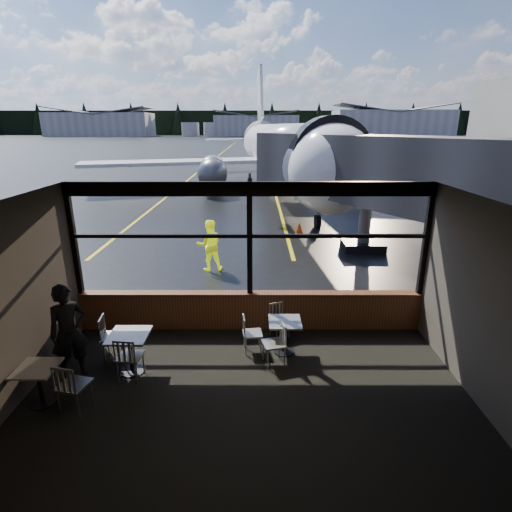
{
  "coord_description": "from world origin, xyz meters",
  "views": [
    {
      "loc": [
        0.15,
        -8.59,
        4.64
      ],
      "look_at": [
        0.14,
        1.0,
        1.5
      ],
      "focal_mm": 28.0,
      "sensor_mm": 36.0,
      "label": 1
    }
  ],
  "objects_px": {
    "chair_mid_s": "(130,357)",
    "passenger": "(69,332)",
    "airliner": "(282,115)",
    "ground_crew": "(210,245)",
    "cafe_table_mid": "(131,353)",
    "chair_left_s": "(74,385)",
    "chair_near_e": "(274,344)",
    "cone_nose": "(299,228)",
    "chair_near_n": "(280,321)",
    "chair_near_w": "(252,334)",
    "cafe_table_left": "(40,386)",
    "jet_bridge": "(354,189)",
    "chair_mid_w": "(114,337)",
    "cafe_table_near": "(284,337)"
  },
  "relations": [
    {
      "from": "cafe_table_near",
      "to": "cafe_table_mid",
      "type": "bearing_deg",
      "value": -166.89
    },
    {
      "from": "passenger",
      "to": "chair_mid_s",
      "type": "bearing_deg",
      "value": -41.65
    },
    {
      "from": "cafe_table_near",
      "to": "chair_mid_s",
      "type": "bearing_deg",
      "value": -162.88
    },
    {
      "from": "airliner",
      "to": "chair_near_w",
      "type": "distance_m",
      "value": 23.28
    },
    {
      "from": "cafe_table_mid",
      "to": "chair_near_w",
      "type": "bearing_deg",
      "value": 17.83
    },
    {
      "from": "cafe_table_mid",
      "to": "chair_mid_s",
      "type": "bearing_deg",
      "value": -76.58
    },
    {
      "from": "chair_left_s",
      "to": "cafe_table_mid",
      "type": "bearing_deg",
      "value": 74.34
    },
    {
      "from": "chair_near_w",
      "to": "ground_crew",
      "type": "height_order",
      "value": "ground_crew"
    },
    {
      "from": "chair_left_s",
      "to": "ground_crew",
      "type": "xyz_separation_m",
      "value": [
        1.51,
        7.01,
        0.38
      ]
    },
    {
      "from": "chair_near_w",
      "to": "chair_near_n",
      "type": "xyz_separation_m",
      "value": [
        0.62,
        0.63,
        -0.02
      ]
    },
    {
      "from": "chair_mid_w",
      "to": "passenger",
      "type": "xyz_separation_m",
      "value": [
        -0.57,
        -0.64,
        0.47
      ]
    },
    {
      "from": "cafe_table_near",
      "to": "chair_mid_w",
      "type": "xyz_separation_m",
      "value": [
        -3.56,
        -0.19,
        0.1
      ]
    },
    {
      "from": "cafe_table_near",
      "to": "chair_left_s",
      "type": "distance_m",
      "value": 4.1
    },
    {
      "from": "passenger",
      "to": "chair_near_e",
      "type": "bearing_deg",
      "value": -31.2
    },
    {
      "from": "chair_left_s",
      "to": "cafe_table_left",
      "type": "bearing_deg",
      "value": -179.49
    },
    {
      "from": "cafe_table_left",
      "to": "chair_near_w",
      "type": "xyz_separation_m",
      "value": [
        3.67,
        1.72,
        0.05
      ]
    },
    {
      "from": "cafe_table_left",
      "to": "chair_mid_w",
      "type": "bearing_deg",
      "value": 61.7
    },
    {
      "from": "chair_near_w",
      "to": "chair_mid_s",
      "type": "relative_size",
      "value": 0.89
    },
    {
      "from": "chair_mid_w",
      "to": "chair_near_n",
      "type": "bearing_deg",
      "value": 96.81
    },
    {
      "from": "airliner",
      "to": "cafe_table_left",
      "type": "distance_m",
      "value": 25.51
    },
    {
      "from": "jet_bridge",
      "to": "cafe_table_left",
      "type": "xyz_separation_m",
      "value": [
        -7.2,
        -8.24,
        -2.14
      ]
    },
    {
      "from": "chair_near_n",
      "to": "jet_bridge",
      "type": "bearing_deg",
      "value": -142.24
    },
    {
      "from": "cafe_table_near",
      "to": "chair_near_e",
      "type": "bearing_deg",
      "value": -119.76
    },
    {
      "from": "cafe_table_near",
      "to": "chair_near_n",
      "type": "distance_m",
      "value": 0.68
    },
    {
      "from": "cafe_table_left",
      "to": "passenger",
      "type": "relative_size",
      "value": 0.38
    },
    {
      "from": "cafe_table_mid",
      "to": "chair_left_s",
      "type": "height_order",
      "value": "chair_left_s"
    },
    {
      "from": "jet_bridge",
      "to": "cafe_table_left",
      "type": "bearing_deg",
      "value": -131.14
    },
    {
      "from": "airliner",
      "to": "chair_left_s",
      "type": "relative_size",
      "value": 36.51
    },
    {
      "from": "ground_crew",
      "to": "chair_mid_w",
      "type": "bearing_deg",
      "value": 63.54
    },
    {
      "from": "cafe_table_mid",
      "to": "cone_nose",
      "type": "height_order",
      "value": "cafe_table_mid"
    },
    {
      "from": "airliner",
      "to": "cafe_table_mid",
      "type": "distance_m",
      "value": 24.33
    },
    {
      "from": "chair_near_e",
      "to": "chair_mid_w",
      "type": "xyz_separation_m",
      "value": [
        -3.31,
        0.24,
        0.03
      ]
    },
    {
      "from": "chair_near_e",
      "to": "chair_near_w",
      "type": "height_order",
      "value": "chair_near_e"
    },
    {
      "from": "cafe_table_left",
      "to": "airliner",
      "type": "bearing_deg",
      "value": 77.17
    },
    {
      "from": "cone_nose",
      "to": "airliner",
      "type": "bearing_deg",
      "value": 90.52
    },
    {
      "from": "chair_near_w",
      "to": "chair_left_s",
      "type": "distance_m",
      "value": 3.53
    },
    {
      "from": "cafe_table_mid",
      "to": "chair_near_w",
      "type": "xyz_separation_m",
      "value": [
        2.37,
        0.76,
        0.0
      ]
    },
    {
      "from": "airliner",
      "to": "chair_mid_s",
      "type": "bearing_deg",
      "value": -105.57
    },
    {
      "from": "chair_near_w",
      "to": "chair_near_n",
      "type": "distance_m",
      "value": 0.88
    },
    {
      "from": "airliner",
      "to": "ground_crew",
      "type": "distance_m",
      "value": 18.41
    },
    {
      "from": "cone_nose",
      "to": "jet_bridge",
      "type": "bearing_deg",
      "value": -65.17
    },
    {
      "from": "cone_nose",
      "to": "cafe_table_left",
      "type": "bearing_deg",
      "value": -116.18
    },
    {
      "from": "chair_mid_s",
      "to": "passenger",
      "type": "distance_m",
      "value": 1.23
    },
    {
      "from": "chair_near_w",
      "to": "passenger",
      "type": "height_order",
      "value": "passenger"
    },
    {
      "from": "chair_near_n",
      "to": "chair_left_s",
      "type": "distance_m",
      "value": 4.39
    },
    {
      "from": "airliner",
      "to": "cafe_table_near",
      "type": "xyz_separation_m",
      "value": [
        -1.21,
        -22.72,
        -4.98
      ]
    },
    {
      "from": "chair_near_n",
      "to": "chair_near_e",
      "type": "bearing_deg",
      "value": 54.91
    },
    {
      "from": "airliner",
      "to": "chair_near_n",
      "type": "distance_m",
      "value": 22.63
    },
    {
      "from": "chair_near_e",
      "to": "cone_nose",
      "type": "xyz_separation_m",
      "value": [
        1.57,
        10.3,
        -0.19
      ]
    },
    {
      "from": "cafe_table_left",
      "to": "chair_near_e",
      "type": "xyz_separation_m",
      "value": [
        4.1,
        1.24,
        0.09
      ]
    }
  ]
}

